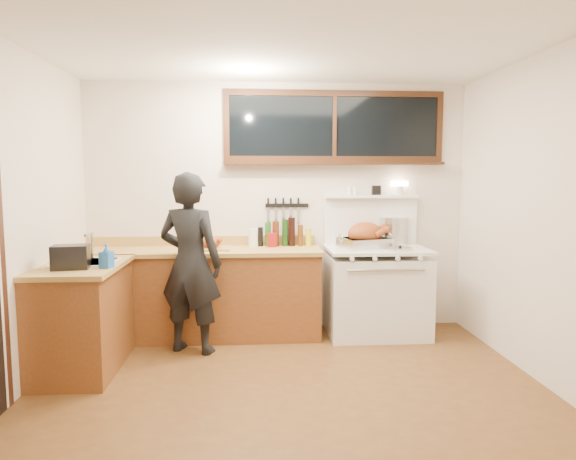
{
  "coord_description": "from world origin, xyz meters",
  "views": [
    {
      "loc": [
        -0.27,
        -3.7,
        1.63
      ],
      "look_at": [
        0.05,
        0.85,
        1.15
      ],
      "focal_mm": 32.0,
      "sensor_mm": 36.0,
      "label": 1
    }
  ],
  "objects": [
    {
      "name": "ground_plane",
      "position": [
        0.0,
        0.0,
        -0.01
      ],
      "size": [
        4.0,
        3.5,
        0.02
      ],
      "primitive_type": "cube",
      "color": "#553216"
    },
    {
      "name": "room_shell",
      "position": [
        0.0,
        0.0,
        1.65
      ],
      "size": [
        4.1,
        3.6,
        2.65
      ],
      "color": "beige",
      "rests_on": "ground"
    },
    {
      "name": "counter_back",
      "position": [
        -0.8,
        1.45,
        0.45
      ],
      "size": [
        2.44,
        0.64,
        1.0
      ],
      "color": "brown",
      "rests_on": "ground"
    },
    {
      "name": "counter_left",
      "position": [
        -1.7,
        0.62,
        0.45
      ],
      "size": [
        0.64,
        1.09,
        0.9
      ],
      "color": "brown",
      "rests_on": "ground"
    },
    {
      "name": "sink_unit",
      "position": [
        -1.68,
        0.7,
        0.85
      ],
      "size": [
        0.5,
        0.45,
        0.37
      ],
      "color": "white",
      "rests_on": "counter_left"
    },
    {
      "name": "vintage_stove",
      "position": [
        1.0,
        1.41,
        0.47
      ],
      "size": [
        1.02,
        0.74,
        1.58
      ],
      "color": "white",
      "rests_on": "ground"
    },
    {
      "name": "back_window",
      "position": [
        0.6,
        1.72,
        2.06
      ],
      "size": [
        2.32,
        0.13,
        0.77
      ],
      "color": "black",
      "rests_on": "room_shell"
    },
    {
      "name": "knife_strip",
      "position": [
        0.08,
        1.73,
        1.31
      ],
      "size": [
        0.46,
        0.03,
        0.28
      ],
      "color": "black",
      "rests_on": "room_shell"
    },
    {
      "name": "man",
      "position": [
        -0.84,
        1.01,
        0.83
      ],
      "size": [
        0.71,
        0.59,
        1.67
      ],
      "color": "black",
      "rests_on": "ground"
    },
    {
      "name": "soap_bottle",
      "position": [
        -1.43,
        0.43,
        1.0
      ],
      "size": [
        0.11,
        0.11,
        0.19
      ],
      "color": "blue",
      "rests_on": "counter_left"
    },
    {
      "name": "toaster",
      "position": [
        -1.7,
        0.41,
        0.99
      ],
      "size": [
        0.3,
        0.22,
        0.19
      ],
      "color": "black",
      "rests_on": "counter_left"
    },
    {
      "name": "cutting_board",
      "position": [
        -0.68,
        1.4,
        0.95
      ],
      "size": [
        0.38,
        0.29,
        0.13
      ],
      "color": "#B08A46",
      "rests_on": "counter_back"
    },
    {
      "name": "roast_turkey",
      "position": [
        0.89,
        1.45,
        1.0
      ],
      "size": [
        0.57,
        0.5,
        0.26
      ],
      "color": "silver",
      "rests_on": "vintage_stove"
    },
    {
      "name": "stockpot",
      "position": [
        1.25,
        1.69,
        1.05
      ],
      "size": [
        0.35,
        0.35,
        0.29
      ],
      "color": "silver",
      "rests_on": "vintage_stove"
    },
    {
      "name": "saucepan",
      "position": [
        1.14,
        1.7,
        0.96
      ],
      "size": [
        0.18,
        0.29,
        0.12
      ],
      "color": "silver",
      "rests_on": "vintage_stove"
    },
    {
      "name": "pot_lid",
      "position": [
        1.2,
        1.27,
        0.91
      ],
      "size": [
        0.3,
        0.3,
        0.04
      ],
      "color": "silver",
      "rests_on": "vintage_stove"
    },
    {
      "name": "coffee_tin",
      "position": [
        -0.07,
        1.56,
        0.97
      ],
      "size": [
        0.1,
        0.08,
        0.14
      ],
      "color": "maroon",
      "rests_on": "counter_back"
    },
    {
      "name": "pitcher",
      "position": [
        -0.26,
        1.61,
        0.99
      ],
      "size": [
        0.12,
        0.12,
        0.19
      ],
      "color": "white",
      "rests_on": "counter_back"
    },
    {
      "name": "bottle_cluster",
      "position": [
        0.07,
        1.63,
        1.03
      ],
      "size": [
        0.56,
        0.07,
        0.3
      ],
      "color": "black",
      "rests_on": "counter_back"
    }
  ]
}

